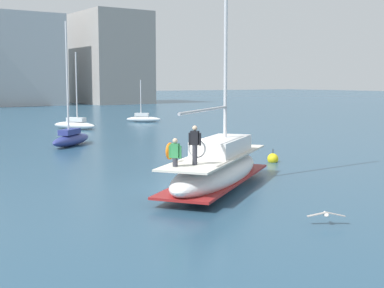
% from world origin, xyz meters
% --- Properties ---
extents(ground_plane, '(400.00, 400.00, 0.00)m').
position_xyz_m(ground_plane, '(0.00, 0.00, 0.00)').
color(ground_plane, '#284C66').
extents(main_sailboat, '(9.22, 7.51, 14.09)m').
position_xyz_m(main_sailboat, '(1.24, -0.56, 0.92)').
color(main_sailboat, white).
rests_on(main_sailboat, ground).
extents(moored_sloop_near, '(4.78, 4.48, 9.07)m').
position_xyz_m(moored_sloop_near, '(1.69, 18.18, 0.60)').
color(moored_sloop_near, navy).
rests_on(moored_sloop_near, ground).
extents(moored_sloop_far, '(3.44, 4.71, 7.57)m').
position_xyz_m(moored_sloop_far, '(7.02, 30.75, 0.54)').
color(moored_sloop_far, silver).
rests_on(moored_sloop_far, ground).
extents(moored_cutter_right, '(3.68, 3.35, 4.91)m').
position_xyz_m(moored_cutter_right, '(17.24, 35.23, 0.44)').
color(moored_cutter_right, silver).
rests_on(moored_cutter_right, ground).
extents(seagull, '(1.16, 0.82, 0.18)m').
position_xyz_m(seagull, '(0.47, -7.68, 0.35)').
color(seagull, silver).
rests_on(seagull, ground).
extents(mooring_buoy, '(0.66, 0.66, 0.93)m').
position_xyz_m(mooring_buoy, '(8.55, 3.71, 0.20)').
color(mooring_buoy, yellow).
rests_on(mooring_buoy, ground).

